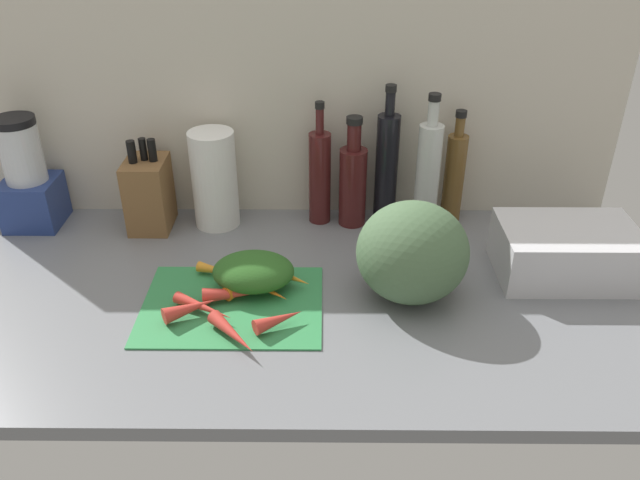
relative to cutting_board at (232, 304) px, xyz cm
name	(u,v)px	position (x,y,z in cm)	size (l,w,h in cm)	color
ground_plane	(271,295)	(7.51, 6.18, -1.90)	(170.00, 80.00, 3.00)	slate
wall_back	(277,99)	(7.51, 44.68, 29.60)	(170.00, 3.00, 60.00)	beige
cutting_board	(232,304)	(0.00, 0.00, 0.00)	(37.44, 28.56, 0.80)	#338C4C
carrot_0	(219,271)	(-4.20, 10.22, 1.61)	(2.43, 2.43, 10.08)	orange
carrot_1	(203,307)	(-5.34, -3.41, 1.68)	(2.56, 2.56, 14.03)	red
carrot_2	(280,273)	(9.63, 8.42, 2.16)	(3.53, 3.53, 15.20)	orange
carrot_3	(236,293)	(0.80, 1.02, 2.04)	(3.29, 3.29, 13.75)	red
carrot_4	(190,308)	(-7.78, -4.25, 2.10)	(3.39, 3.39, 11.07)	red
carrot_5	(233,334)	(1.72, -11.99, 1.88)	(2.96, 2.96, 13.71)	red
carrot_6	(279,320)	(10.26, -7.68, 1.97)	(3.15, 3.15, 10.32)	red
carrot_7	(251,280)	(3.32, 6.10, 1.95)	(3.10, 3.10, 14.28)	orange
carrot_8	(263,288)	(6.18, 3.65, 1.73)	(2.66, 2.66, 13.77)	orange
carrot_greens_pile	(253,272)	(4.04, 5.85, 4.10)	(17.51, 13.47, 7.41)	#2D6023
winter_squash	(412,252)	(37.31, 4.12, 10.34)	(23.26, 22.11, 21.49)	#4C6B47
knife_block	(149,193)	(-24.38, 34.03, 8.90)	(9.89, 12.81, 23.45)	brown
blender_appliance	(28,180)	(-54.28, 35.25, 11.78)	(13.16, 13.16, 28.34)	navy
paper_towel_roll	(214,179)	(-8.10, 35.68, 11.93)	(11.21, 11.21, 24.66)	white
bottle_0	(320,176)	(17.97, 37.59, 12.09)	(5.54, 5.54, 31.55)	#471919
bottle_1	(353,182)	(26.20, 36.26, 11.01)	(6.92, 6.92, 28.32)	#471919
bottle_2	(387,167)	(34.52, 37.78, 14.48)	(5.67, 5.67, 35.57)	black
bottle_3	(428,176)	(44.08, 33.32, 14.22)	(5.84, 5.84, 34.92)	silver
bottle_4	(454,176)	(51.66, 38.51, 11.87)	(5.13, 5.13, 29.19)	brown
dish_rack	(566,251)	(72.63, 12.83, 5.42)	(29.67, 19.83, 11.64)	silver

